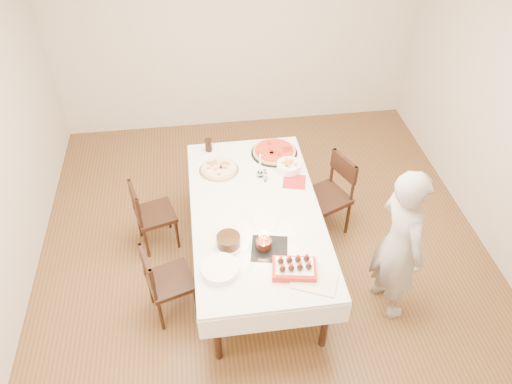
{
  "coord_description": "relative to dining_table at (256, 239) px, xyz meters",
  "views": [
    {
      "loc": [
        -0.55,
        -3.26,
        3.8
      ],
      "look_at": [
        -0.11,
        -0.08,
        0.97
      ],
      "focal_mm": 35.0,
      "sensor_mm": 36.0,
      "label": 1
    }
  ],
  "objects": [
    {
      "name": "dining_table",
      "position": [
        0.0,
        0.0,
        0.0
      ],
      "size": [
        1.89,
        2.42,
        0.75
      ],
      "primitive_type": "cube",
      "rotation": [
        0.0,
        0.0,
        -0.4
      ],
      "color": "white",
      "rests_on": "floor"
    },
    {
      "name": "cake_board",
      "position": [
        0.05,
        -0.47,
        0.38
      ],
      "size": [
        0.35,
        0.35,
        0.01
      ],
      "primitive_type": "cube",
      "rotation": [
        0.0,
        0.0,
        -0.2
      ],
      "color": "black",
      "rests_on": "dining_table"
    },
    {
      "name": "chair_left_savory",
      "position": [
        -0.94,
        0.46,
        0.01
      ],
      "size": [
        0.49,
        0.49,
        0.78
      ],
      "primitive_type": null,
      "rotation": [
        0.0,
        0.0,
        3.42
      ],
      "color": "black",
      "rests_on": "floor"
    },
    {
      "name": "china_plate",
      "position": [
        -0.33,
        -0.52,
        0.38
      ],
      "size": [
        0.19,
        0.19,
        0.01
      ],
      "primitive_type": "cylinder",
      "rotation": [
        0.0,
        0.0,
        0.02
      ],
      "color": "white",
      "rests_on": "dining_table"
    },
    {
      "name": "red_placemat",
      "position": [
        0.41,
        0.34,
        0.38
      ],
      "size": [
        0.26,
        0.26,
        0.01
      ],
      "primitive_type": "cube",
      "rotation": [
        0.0,
        0.0,
        -0.24
      ],
      "color": "#B21E1E",
      "rests_on": "dining_table"
    },
    {
      "name": "pizza_pepperoni",
      "position": [
        0.3,
        0.81,
        0.4
      ],
      "size": [
        0.5,
        0.5,
        0.04
      ],
      "primitive_type": "cylinder",
      "rotation": [
        0.0,
        0.0,
        0.08
      ],
      "color": "red",
      "rests_on": "dining_table"
    },
    {
      "name": "box_lid",
      "position": [
        0.33,
        -0.85,
        0.38
      ],
      "size": [
        0.41,
        0.35,
        0.03
      ],
      "primitive_type": "cube",
      "rotation": [
        0.0,
        0.0,
        -0.42
      ],
      "color": "beige",
      "rests_on": "dining_table"
    },
    {
      "name": "chair_left_dessert",
      "position": [
        -0.8,
        -0.4,
        0.02
      ],
      "size": [
        0.51,
        0.51,
        0.8
      ],
      "primitive_type": null,
      "rotation": [
        0.0,
        0.0,
        3.44
      ],
      "color": "black",
      "rests_on": "floor"
    },
    {
      "name": "pizza_white",
      "position": [
        -0.28,
        0.61,
        0.4
      ],
      "size": [
        0.47,
        0.47,
        0.04
      ],
      "primitive_type": "cylinder",
      "rotation": [
        0.0,
        0.0,
        -0.26
      ],
      "color": "beige",
      "rests_on": "dining_table"
    },
    {
      "name": "cola_glass",
      "position": [
        -0.36,
        0.95,
        0.44
      ],
      "size": [
        0.09,
        0.09,
        0.13
      ],
      "primitive_type": "cylinder",
      "rotation": [
        0.0,
        0.0,
        0.33
      ],
      "color": "black",
      "rests_on": "dining_table"
    },
    {
      "name": "pasta_bowl",
      "position": [
        0.39,
        0.52,
        0.42
      ],
      "size": [
        0.25,
        0.25,
        0.08
      ],
      "primitive_type": "cylinder",
      "rotation": [
        0.0,
        0.0,
        -0.04
      ],
      "color": "white",
      "rests_on": "dining_table"
    },
    {
      "name": "strawberry_box",
      "position": [
        0.2,
        -0.73,
        0.42
      ],
      "size": [
        0.38,
        0.28,
        0.08
      ],
      "primitive_type": null,
      "rotation": [
        0.0,
        0.0,
        -0.18
      ],
      "color": "#AE1F13",
      "rests_on": "dining_table"
    },
    {
      "name": "wall_back",
      "position": [
        0.11,
        2.58,
        0.98
      ],
      "size": [
        4.5,
        0.04,
        2.7
      ],
      "primitive_type": "cube",
      "color": "beige",
      "rests_on": "floor"
    },
    {
      "name": "taper_candle",
      "position": [
        0.1,
        0.47,
        0.51
      ],
      "size": [
        0.08,
        0.08,
        0.27
      ],
      "primitive_type": "cylinder",
      "rotation": [
        0.0,
        0.0,
        0.4
      ],
      "color": "white",
      "rests_on": "dining_table"
    },
    {
      "name": "chair_right_savory",
      "position": [
        0.77,
        0.42,
        0.06
      ],
      "size": [
        0.59,
        0.59,
        0.88
      ],
      "primitive_type": null,
      "rotation": [
        0.0,
        0.0,
        0.4
      ],
      "color": "black",
      "rests_on": "floor"
    },
    {
      "name": "birthday_cake",
      "position": [
        0.0,
        -0.45,
        0.46
      ],
      "size": [
        0.13,
        0.13,
        0.14
      ],
      "primitive_type": "cylinder",
      "rotation": [
        0.0,
        0.0,
        0.03
      ],
      "color": "#3C1D10",
      "rests_on": "dining_table"
    },
    {
      "name": "plate_stack",
      "position": [
        -0.37,
        -0.65,
        0.41
      ],
      "size": [
        0.35,
        0.35,
        0.06
      ],
      "primitive_type": "cylinder",
      "rotation": [
        0.0,
        0.0,
        0.18
      ],
      "color": "white",
      "rests_on": "dining_table"
    },
    {
      "name": "person",
      "position": [
        1.11,
        -0.58,
        0.39
      ],
      "size": [
        0.48,
        0.62,
        1.53
      ],
      "primitive_type": "imported",
      "rotation": [
        0.0,
        0.0,
        1.79
      ],
      "color": "#AAA6A1",
      "rests_on": "floor"
    },
    {
      "name": "layer_cake",
      "position": [
        -0.28,
        -0.38,
        0.43
      ],
      "size": [
        0.32,
        0.32,
        0.1
      ],
      "primitive_type": "cylinder",
      "rotation": [
        0.0,
        0.0,
        0.32
      ],
      "color": "black",
      "rests_on": "dining_table"
    },
    {
      "name": "shaker_pair",
      "position": [
        0.14,
        0.39,
        0.42
      ],
      "size": [
        0.11,
        0.11,
        0.1
      ],
      "primitive_type": null,
      "rotation": [
        0.0,
        0.0,
        -0.3
      ],
      "color": "white",
      "rests_on": "dining_table"
    },
    {
      "name": "floor",
      "position": [
        0.11,
        0.08,
        -0.38
      ],
      "size": [
        5.0,
        5.0,
        0.0
      ],
      "primitive_type": "plane",
      "color": "#52351C",
      "rests_on": "ground"
    }
  ]
}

